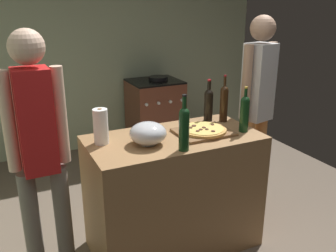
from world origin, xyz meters
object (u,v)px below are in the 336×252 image
(wine_bottle_clear, at_px, (209,103))
(person_in_stripes, at_px, (39,150))
(wine_bottle_amber, at_px, (244,112))
(pizza, at_px, (203,129))
(stove, at_px, (155,114))
(person_in_red, at_px, (257,102))
(wine_bottle_green, at_px, (184,127))
(mixing_bowl, at_px, (148,133))
(paper_towel_roll, at_px, (101,126))
(wine_bottle_dark, at_px, (224,102))

(wine_bottle_clear, relative_size, person_in_stripes, 0.20)
(wine_bottle_amber, bearing_deg, pizza, 162.87)
(stove, relative_size, person_in_red, 0.54)
(wine_bottle_amber, bearing_deg, wine_bottle_clear, 107.87)
(stove, bearing_deg, wine_bottle_green, -109.00)
(mixing_bowl, bearing_deg, person_in_red, 12.82)
(paper_towel_roll, relative_size, stove, 0.27)
(mixing_bowl, bearing_deg, wine_bottle_amber, -5.49)
(paper_towel_roll, relative_size, wine_bottle_dark, 0.65)
(pizza, bearing_deg, person_in_stripes, 179.09)
(wine_bottle_dark, height_order, person_in_stripes, person_in_stripes)
(pizza, distance_m, stove, 2.09)
(paper_towel_roll, relative_size, wine_bottle_amber, 0.73)
(pizza, distance_m, person_in_stripes, 1.15)
(wine_bottle_dark, height_order, stove, wine_bottle_dark)
(wine_bottle_green, bearing_deg, mixing_bowl, 130.31)
(pizza, xyz_separation_m, wine_bottle_dark, (0.29, 0.18, 0.13))
(mixing_bowl, bearing_deg, stove, 65.12)
(mixing_bowl, distance_m, wine_bottle_clear, 0.69)
(pizza, relative_size, person_in_red, 0.19)
(wine_bottle_dark, distance_m, wine_bottle_green, 0.70)
(wine_bottle_dark, relative_size, wine_bottle_green, 1.01)
(wine_bottle_dark, relative_size, person_in_stripes, 0.22)
(pizza, relative_size, stove, 0.36)
(wine_bottle_clear, distance_m, wine_bottle_dark, 0.12)
(stove, bearing_deg, mixing_bowl, -114.88)
(wine_bottle_amber, relative_size, stove, 0.37)
(person_in_red, bearing_deg, person_in_stripes, -173.19)
(wine_bottle_clear, height_order, wine_bottle_dark, wine_bottle_dark)
(wine_bottle_clear, bearing_deg, wine_bottle_dark, -30.74)
(pizza, relative_size, person_in_stripes, 0.20)
(pizza, height_order, wine_bottle_dark, wine_bottle_dark)
(pizza, distance_m, wine_bottle_green, 0.38)
(mixing_bowl, distance_m, stove, 2.26)
(paper_towel_roll, xyz_separation_m, wine_bottle_amber, (1.03, -0.22, 0.03))
(wine_bottle_green, distance_m, stove, 2.40)
(person_in_red, bearing_deg, wine_bottle_green, -154.51)
(paper_towel_roll, height_order, wine_bottle_dark, wine_bottle_dark)
(stove, bearing_deg, person_in_stripes, -129.81)
(wine_bottle_dark, bearing_deg, person_in_red, 8.74)
(mixing_bowl, distance_m, wine_bottle_amber, 0.75)
(person_in_stripes, bearing_deg, wine_bottle_green, -15.17)
(wine_bottle_amber, distance_m, person_in_red, 0.50)
(wine_bottle_amber, bearing_deg, wine_bottle_dark, 90.34)
(paper_towel_roll, height_order, person_in_red, person_in_red)
(pizza, bearing_deg, person_in_red, 19.36)
(wine_bottle_green, bearing_deg, wine_bottle_dark, 34.68)
(mixing_bowl, xyz_separation_m, wine_bottle_green, (0.17, -0.20, 0.08))
(paper_towel_roll, xyz_separation_m, wine_bottle_clear, (0.92, 0.11, 0.03))
(pizza, bearing_deg, wine_bottle_clear, 52.14)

